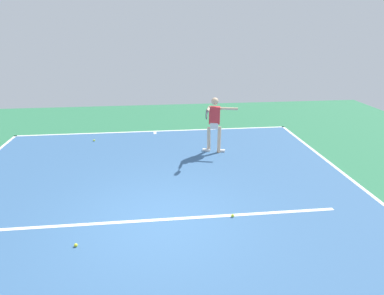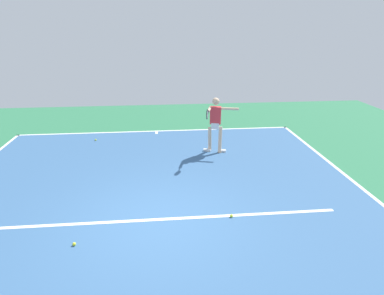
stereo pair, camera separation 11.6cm
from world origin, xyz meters
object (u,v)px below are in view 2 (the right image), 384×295
at_px(tennis_player, 215,121).
at_px(tennis_ball_by_sideline, 96,140).
at_px(tennis_ball_by_baseline, 231,216).
at_px(tennis_ball_near_service_line, 74,244).

xyz_separation_m(tennis_player, tennis_ball_by_sideline, (4.04, -1.52, -1.00)).
height_order(tennis_ball_by_baseline, tennis_ball_by_sideline, same).
relative_size(tennis_player, tennis_ball_near_service_line, 27.05).
height_order(tennis_ball_by_sideline, tennis_ball_near_service_line, same).
bearing_deg(tennis_player, tennis_ball_near_service_line, 67.65).
distance_m(tennis_player, tennis_ball_by_baseline, 4.05).
bearing_deg(tennis_ball_by_baseline, tennis_player, -94.16).
distance_m(tennis_ball_by_baseline, tennis_ball_by_sideline, 6.61).
xyz_separation_m(tennis_ball_by_baseline, tennis_ball_near_service_line, (3.14, 0.67, 0.00)).
xyz_separation_m(tennis_ball_by_sideline, tennis_ball_near_service_line, (-0.62, 6.11, 0.00)).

